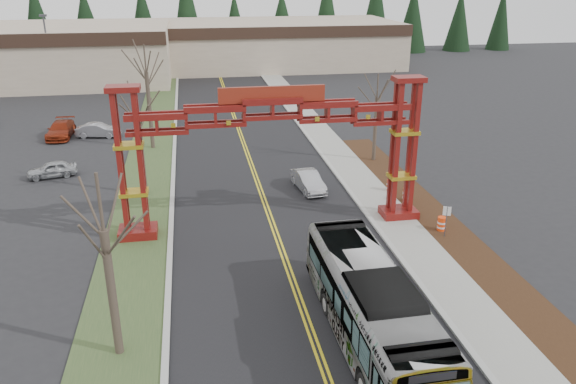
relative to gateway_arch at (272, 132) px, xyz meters
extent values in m
cube|color=black|center=(0.00, 7.00, -5.97)|extent=(12.00, 110.00, 0.02)
cube|color=yellow|center=(-0.12, 7.00, -5.96)|extent=(0.12, 100.00, 0.01)
cube|color=yellow|center=(0.12, 7.00, -5.96)|extent=(0.12, 100.00, 0.01)
cube|color=#AEAFA9|center=(6.15, 7.00, -5.91)|extent=(0.30, 110.00, 0.15)
cube|color=gray|center=(7.60, 7.00, -5.91)|extent=(2.60, 110.00, 0.14)
cube|color=black|center=(10.20, -8.00, -5.92)|extent=(2.60, 50.00, 0.12)
cube|color=#334B25|center=(-8.00, 7.00, -5.94)|extent=(4.00, 110.00, 0.08)
cube|color=#AEAFA9|center=(-6.15, 7.00, -5.91)|extent=(0.30, 110.00, 0.15)
cube|color=#5C0D0C|center=(-8.00, 0.00, -5.68)|extent=(2.20, 1.60, 0.60)
cube|color=#5C0D0C|center=(-8.55, -0.35, -1.38)|extent=(0.28, 0.28, 8.00)
cube|color=#5C0D0C|center=(-7.45, -0.35, -1.38)|extent=(0.28, 0.28, 8.00)
cube|color=#5C0D0C|center=(-8.55, 0.35, -1.38)|extent=(0.28, 0.28, 8.00)
cube|color=#5C0D0C|center=(-7.45, 0.35, -1.38)|extent=(0.28, 0.28, 8.00)
cube|color=gold|center=(-8.00, 0.00, -3.18)|extent=(1.60, 1.10, 0.22)
cube|color=gold|center=(-8.00, 0.00, -0.38)|extent=(1.60, 1.10, 0.22)
cube|color=#5C0D0C|center=(-8.00, 0.00, 2.77)|extent=(1.80, 1.20, 0.30)
cube|color=#5C0D0C|center=(8.00, 0.00, -5.68)|extent=(2.20, 1.60, 0.60)
cube|color=#5C0D0C|center=(7.45, -0.35, -1.38)|extent=(0.28, 0.28, 8.00)
cube|color=#5C0D0C|center=(8.55, -0.35, -1.38)|extent=(0.28, 0.28, 8.00)
cube|color=#5C0D0C|center=(7.45, 0.35, -1.38)|extent=(0.28, 0.28, 8.00)
cube|color=#5C0D0C|center=(8.55, 0.35, -1.38)|extent=(0.28, 0.28, 8.00)
cube|color=gold|center=(8.00, 0.00, -3.18)|extent=(1.60, 1.10, 0.22)
cube|color=gold|center=(8.00, 0.00, -0.38)|extent=(1.60, 1.10, 0.22)
cube|color=#5C0D0C|center=(8.00, 0.00, 2.77)|extent=(1.80, 1.20, 0.30)
cube|color=#5C0D0C|center=(0.00, 0.00, 1.52)|extent=(16.00, 0.90, 1.00)
cube|color=#5C0D0C|center=(0.00, 0.00, 0.62)|extent=(16.00, 0.90, 0.60)
cube|color=maroon|center=(0.00, 0.00, 2.17)|extent=(6.00, 0.25, 0.90)
cube|color=tan|center=(-30.00, 54.00, -2.23)|extent=(46.00, 22.00, 7.50)
cube|color=tan|center=(10.00, 62.00, -2.48)|extent=(38.00, 20.00, 7.00)
cube|color=black|center=(10.00, 51.90, 0.22)|extent=(38.00, 0.40, 1.60)
cone|color=black|center=(-29.50, 74.00, 0.52)|extent=(5.60, 5.60, 13.00)
cylinder|color=#382D26|center=(-29.50, 74.00, -5.18)|extent=(0.80, 0.80, 1.60)
cone|color=black|center=(-21.00, 74.00, 0.52)|extent=(5.60, 5.60, 13.00)
cylinder|color=#382D26|center=(-21.00, 74.00, -5.18)|extent=(0.80, 0.80, 1.60)
cone|color=black|center=(-12.50, 74.00, 0.52)|extent=(5.60, 5.60, 13.00)
cylinder|color=#382D26|center=(-12.50, 74.00, -5.18)|extent=(0.80, 0.80, 1.60)
cone|color=black|center=(-4.00, 74.00, 0.52)|extent=(5.60, 5.60, 13.00)
cylinder|color=#382D26|center=(-4.00, 74.00, -5.18)|extent=(0.80, 0.80, 1.60)
cone|color=black|center=(4.50, 74.00, 0.52)|extent=(5.60, 5.60, 13.00)
cylinder|color=#382D26|center=(4.50, 74.00, -5.18)|extent=(0.80, 0.80, 1.60)
cone|color=black|center=(13.00, 74.00, 0.52)|extent=(5.60, 5.60, 13.00)
cylinder|color=#382D26|center=(13.00, 74.00, -5.18)|extent=(0.80, 0.80, 1.60)
cone|color=black|center=(21.50, 74.00, 0.52)|extent=(5.60, 5.60, 13.00)
cylinder|color=#382D26|center=(21.50, 74.00, -5.18)|extent=(0.80, 0.80, 1.60)
cone|color=black|center=(30.00, 74.00, 0.52)|extent=(5.60, 5.60, 13.00)
cylinder|color=#382D26|center=(30.00, 74.00, -5.18)|extent=(0.80, 0.80, 1.60)
cone|color=black|center=(38.50, 74.00, 0.52)|extent=(5.60, 5.60, 13.00)
cylinder|color=#382D26|center=(38.50, 74.00, -5.18)|extent=(0.80, 0.80, 1.60)
cone|color=black|center=(47.00, 74.00, 0.52)|extent=(5.60, 5.60, 13.00)
cylinder|color=#382D26|center=(47.00, 74.00, -5.18)|extent=(0.80, 0.80, 1.60)
cone|color=black|center=(55.50, 74.00, 0.52)|extent=(5.60, 5.60, 13.00)
cylinder|color=#382D26|center=(55.50, 74.00, -5.18)|extent=(0.80, 0.80, 1.60)
imported|color=#A3A6AB|center=(2.29, -11.96, -4.31)|extent=(2.96, 12.04, 3.34)
imported|color=#A5A8AD|center=(3.36, 5.68, -5.30)|extent=(1.98, 4.27, 1.36)
imported|color=#AFB2B7|center=(-15.13, 11.69, -5.37)|extent=(3.81, 2.19, 1.22)
imported|color=maroon|center=(-16.61, 22.97, -5.25)|extent=(2.16, 5.09, 1.47)
imported|color=#9E9FA6|center=(-13.19, 22.45, -5.32)|extent=(4.18, 2.01, 1.32)
cylinder|color=#382D26|center=(-8.00, -10.94, -3.20)|extent=(0.35, 0.35, 5.56)
cylinder|color=#382D26|center=(-8.00, -10.94, 0.67)|extent=(0.13, 0.13, 2.40)
cylinder|color=#382D26|center=(-8.00, 6.93, -3.27)|extent=(0.33, 0.33, 5.42)
cylinder|color=#382D26|center=(-8.00, 6.93, 0.46)|extent=(0.12, 0.12, 2.25)
cylinder|color=#382D26|center=(-8.00, 17.92, -2.65)|extent=(0.35, 0.35, 6.66)
cylinder|color=#382D26|center=(-8.00, 17.92, 1.75)|extent=(0.13, 0.13, 2.37)
cylinder|color=#382D26|center=(10.00, 11.17, -3.37)|extent=(0.29, 0.29, 5.23)
cylinder|color=#382D26|center=(10.00, 11.17, 0.15)|extent=(0.11, 0.11, 1.99)
cylinder|color=#3F3F44|center=(-21.33, 43.76, -1.27)|extent=(0.21, 0.21, 9.43)
cube|color=#3F3F44|center=(-21.33, 43.76, 3.55)|extent=(0.84, 0.42, 0.26)
cylinder|color=#3F3F44|center=(9.61, -3.28, -4.98)|extent=(0.05, 0.05, 2.00)
cube|color=white|center=(9.61, -3.28, -4.26)|extent=(0.43, 0.22, 0.55)
cylinder|color=#FF3F0E|center=(9.78, -2.44, -5.50)|extent=(0.50, 0.50, 0.96)
cylinder|color=white|center=(9.78, -2.44, -5.36)|extent=(0.52, 0.52, 0.12)
cylinder|color=white|center=(9.78, -2.44, -5.65)|extent=(0.52, 0.52, 0.12)
cylinder|color=#FF3F0E|center=(9.43, 2.27, -5.45)|extent=(0.55, 0.55, 1.06)
cylinder|color=white|center=(9.43, 2.27, -5.30)|extent=(0.57, 0.57, 0.13)
cylinder|color=white|center=(9.43, 2.27, -5.61)|extent=(0.57, 0.57, 0.13)
cylinder|color=#FF3F0E|center=(8.97, 4.26, -5.51)|extent=(0.49, 0.49, 0.94)
cylinder|color=white|center=(8.97, 4.26, -5.37)|extent=(0.51, 0.51, 0.11)
cylinder|color=white|center=(8.97, 4.26, -5.65)|extent=(0.51, 0.51, 0.11)
camera|label=1|loc=(-4.49, -30.74, 8.60)|focal=35.00mm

